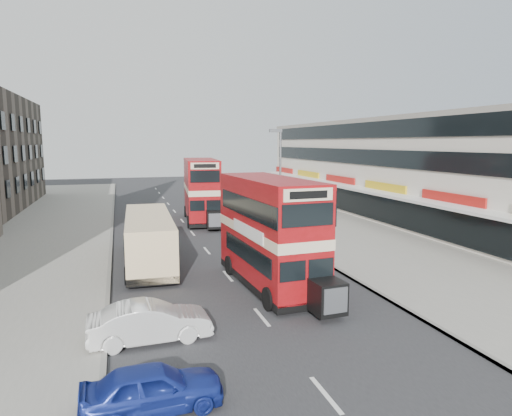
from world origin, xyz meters
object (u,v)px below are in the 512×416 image
object	(u,v)px
car_left_front	(150,322)
car_right_a	(267,231)
car_right_b	(259,224)
cyclist	(240,221)
bus_main	(270,232)
pedestrian_near	(313,225)
coach	(149,237)
bus_second	(201,190)
car_right_c	(222,203)
street_lamp	(279,173)
car_left_near	(153,388)

from	to	relation	value
car_left_front	car_right_a	bearing A→B (deg)	-34.49
car_right_b	cyclist	bearing A→B (deg)	-134.35
bus_main	pedestrian_near	distance (m)	12.15
bus_main	cyclist	distance (m)	14.90
car_right_a	bus_main	bearing A→B (deg)	-18.59
coach	cyclist	size ratio (longest dim) A/B	4.73
bus_main	coach	world-z (taller)	bus_main
coach	car_right_b	distance (m)	11.64
bus_second	car_left_front	bearing A→B (deg)	81.21
bus_main	car_right_c	xyz separation A→B (m)	(3.59, 26.58, -2.17)
car_left_front	cyclist	world-z (taller)	cyclist
street_lamp	car_right_c	xyz separation A→B (m)	(-1.33, 14.29, -4.20)
cyclist	street_lamp	bearing A→B (deg)	-46.92
street_lamp	car_right_b	xyz separation A→B (m)	(-1.32, 1.16, -4.16)
bus_main	car_right_a	bearing A→B (deg)	-110.85
bus_second	pedestrian_near	world-z (taller)	bus_second
pedestrian_near	bus_main	bearing A→B (deg)	52.68
bus_second	car_left_front	xyz separation A→B (m)	(-6.22, -24.16, -2.14)
bus_second	car_right_b	xyz separation A→B (m)	(3.51, -6.05, -2.23)
street_lamp	car_right_c	world-z (taller)	street_lamp
car_right_a	car_right_b	bearing A→B (deg)	171.35
bus_main	car_left_front	distance (m)	7.96
car_left_near	cyclist	distance (m)	25.13
car_left_near	cyclist	world-z (taller)	cyclist
car_left_near	pedestrian_near	distance (m)	23.06
street_lamp	car_right_b	distance (m)	4.51
car_left_near	car_right_b	xyz separation A→B (m)	(9.95, 22.47, -0.01)
coach	car_right_a	xyz separation A→B (m)	(8.60, 3.88, -0.85)
bus_main	car_left_near	bearing A→B (deg)	51.44
bus_main	bus_second	world-z (taller)	bus_second
car_left_front	bus_second	bearing A→B (deg)	-16.67
bus_main	bus_second	bearing A→B (deg)	-93.69
car_right_a	cyclist	world-z (taller)	cyclist
car_right_b	car_left_near	bearing A→B (deg)	-27.22
car_right_c	street_lamp	bearing A→B (deg)	8.16
coach	car_left_front	size ratio (longest dim) A/B	2.35
street_lamp	bus_main	distance (m)	13.40
car_right_b	car_right_c	size ratio (longest dim) A/B	1.32
bus_second	cyclist	xyz separation A→B (m)	(2.23, -4.93, -2.13)
street_lamp	car_left_front	world-z (taller)	street_lamp
car_left_near	car_right_b	distance (m)	24.58
car_right_b	pedestrian_near	xyz separation A→B (m)	(3.17, -3.52, 0.39)
car_left_near	car_right_c	distance (m)	36.96
car_left_near	car_right_c	xyz separation A→B (m)	(9.94, 35.60, -0.06)
car_left_front	car_right_c	size ratio (longest dim) A/B	1.27
bus_main	car_left_front	xyz separation A→B (m)	(-6.12, -4.65, -2.04)
pedestrian_near	cyclist	distance (m)	6.44
car_left_front	car_right_c	bearing A→B (deg)	-19.52
bus_second	car_left_near	xyz separation A→B (m)	(-6.44, -28.53, -2.22)
bus_second	car_right_c	xyz separation A→B (m)	(3.50, 7.07, -2.28)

